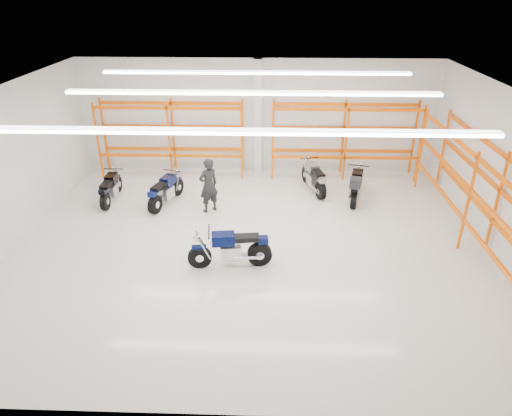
{
  "coord_description": "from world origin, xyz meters",
  "views": [
    {
      "loc": [
        0.5,
        -11.71,
        7.06
      ],
      "look_at": [
        0.1,
        0.5,
        0.97
      ],
      "focal_mm": 32.0,
      "sensor_mm": 36.0,
      "label": 1
    }
  ],
  "objects_px": {
    "motorcycle_back_a": "(110,189)",
    "motorcycle_back_d": "(356,186)",
    "motorcycle_main": "(234,249)",
    "motorcycle_back_b": "(165,192)",
    "standing_man": "(209,185)",
    "motorcycle_back_c": "(314,178)",
    "structural_column": "(258,118)"
  },
  "relations": [
    {
      "from": "motorcycle_main",
      "to": "motorcycle_back_a",
      "type": "bearing_deg",
      "value": 139.63
    },
    {
      "from": "motorcycle_back_b",
      "to": "structural_column",
      "type": "relative_size",
      "value": 0.47
    },
    {
      "from": "motorcycle_back_b",
      "to": "standing_man",
      "type": "relative_size",
      "value": 1.13
    },
    {
      "from": "motorcycle_back_b",
      "to": "motorcycle_back_c",
      "type": "distance_m",
      "value": 5.45
    },
    {
      "from": "motorcycle_back_b",
      "to": "standing_man",
      "type": "bearing_deg",
      "value": -14.27
    },
    {
      "from": "motorcycle_main",
      "to": "standing_man",
      "type": "bearing_deg",
      "value": 108.03
    },
    {
      "from": "motorcycle_back_a",
      "to": "motorcycle_back_c",
      "type": "height_order",
      "value": "motorcycle_back_c"
    },
    {
      "from": "motorcycle_back_b",
      "to": "motorcycle_back_c",
      "type": "relative_size",
      "value": 0.97
    },
    {
      "from": "motorcycle_back_c",
      "to": "standing_man",
      "type": "bearing_deg",
      "value": -154.61
    },
    {
      "from": "motorcycle_back_c",
      "to": "structural_column",
      "type": "distance_m",
      "value": 3.34
    },
    {
      "from": "motorcycle_back_b",
      "to": "motorcycle_back_a",
      "type": "bearing_deg",
      "value": 173.61
    },
    {
      "from": "standing_man",
      "to": "structural_column",
      "type": "height_order",
      "value": "structural_column"
    },
    {
      "from": "motorcycle_back_d",
      "to": "motorcycle_back_c",
      "type": "bearing_deg",
      "value": 150.16
    },
    {
      "from": "motorcycle_back_a",
      "to": "motorcycle_back_b",
      "type": "distance_m",
      "value": 2.01
    },
    {
      "from": "motorcycle_back_a",
      "to": "motorcycle_back_c",
      "type": "relative_size",
      "value": 0.95
    },
    {
      "from": "motorcycle_main",
      "to": "standing_man",
      "type": "distance_m",
      "value": 3.55
    },
    {
      "from": "motorcycle_back_a",
      "to": "motorcycle_back_d",
      "type": "xyz_separation_m",
      "value": [
        8.68,
        0.32,
        0.09
      ]
    },
    {
      "from": "motorcycle_back_a",
      "to": "motorcycle_back_c",
      "type": "distance_m",
      "value": 7.37
    },
    {
      "from": "motorcycle_back_d",
      "to": "standing_man",
      "type": "height_order",
      "value": "standing_man"
    },
    {
      "from": "motorcycle_main",
      "to": "motorcycle_back_c",
      "type": "bearing_deg",
      "value": 63.01
    },
    {
      "from": "motorcycle_back_a",
      "to": "motorcycle_back_d",
      "type": "distance_m",
      "value": 8.69
    },
    {
      "from": "motorcycle_back_a",
      "to": "motorcycle_back_b",
      "type": "bearing_deg",
      "value": -6.39
    },
    {
      "from": "motorcycle_main",
      "to": "structural_column",
      "type": "relative_size",
      "value": 0.51
    },
    {
      "from": "motorcycle_back_a",
      "to": "standing_man",
      "type": "height_order",
      "value": "standing_man"
    },
    {
      "from": "motorcycle_back_c",
      "to": "standing_man",
      "type": "xyz_separation_m",
      "value": [
        -3.69,
        -1.75,
        0.43
      ]
    },
    {
      "from": "standing_man",
      "to": "motorcycle_back_d",
      "type": "bearing_deg",
      "value": 152.16
    },
    {
      "from": "motorcycle_back_c",
      "to": "standing_man",
      "type": "distance_m",
      "value": 4.11
    },
    {
      "from": "motorcycle_back_a",
      "to": "motorcycle_back_d",
      "type": "height_order",
      "value": "motorcycle_back_d"
    },
    {
      "from": "motorcycle_main",
      "to": "motorcycle_back_d",
      "type": "xyz_separation_m",
      "value": [
        4.0,
        4.3,
        0.04
      ]
    },
    {
      "from": "standing_man",
      "to": "motorcycle_back_a",
      "type": "bearing_deg",
      "value": -48.34
    },
    {
      "from": "motorcycle_back_a",
      "to": "structural_column",
      "type": "bearing_deg",
      "value": 30.27
    },
    {
      "from": "standing_man",
      "to": "motorcycle_back_b",
      "type": "bearing_deg",
      "value": -52.67
    }
  ]
}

